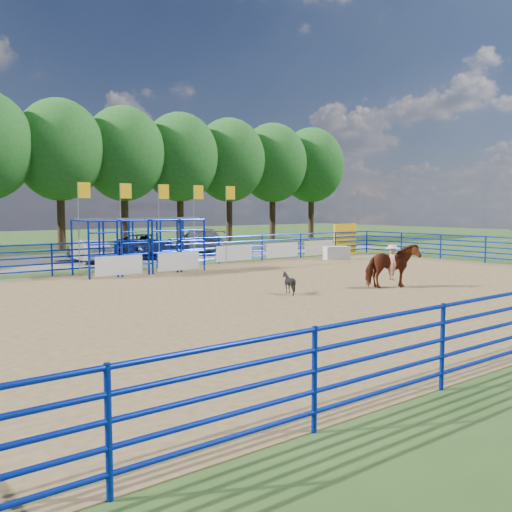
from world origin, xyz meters
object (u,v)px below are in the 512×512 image
car_d (201,241)px  announcer_table (337,253)px  horse_and_rider (392,265)px  car_c (146,246)px  calf (289,283)px  car_b (89,251)px

car_d → announcer_table: bearing=130.7°
horse_and_rider → car_c: size_ratio=0.44×
horse_and_rider → car_c: (-1.29, 17.79, -0.20)m
calf → car_c: car_c is taller
announcer_table → horse_and_rider: size_ratio=0.65×
horse_and_rider → car_d: (3.25, 18.71, -0.09)m
car_b → calf: bearing=96.9°
car_b → car_c: bearing=-164.8°
announcer_table → horse_and_rider: 11.62m
car_b → car_d: 8.69m
announcer_table → car_b: size_ratio=0.37×
horse_and_rider → car_b: (-5.25, 16.91, -0.27)m
car_c → car_d: bearing=15.5°
calf → car_c: (2.82, 16.51, 0.30)m
calf → car_d: car_d is taller
car_b → car_c: size_ratio=0.77×
car_b → announcer_table: bearing=150.9°
horse_and_rider → calf: size_ratio=2.83×
car_c → car_d: size_ratio=0.90×
announcer_table → car_d: car_d is taller
announcer_table → horse_and_rider: horse_and_rider is taller
calf → car_d: bearing=-56.3°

